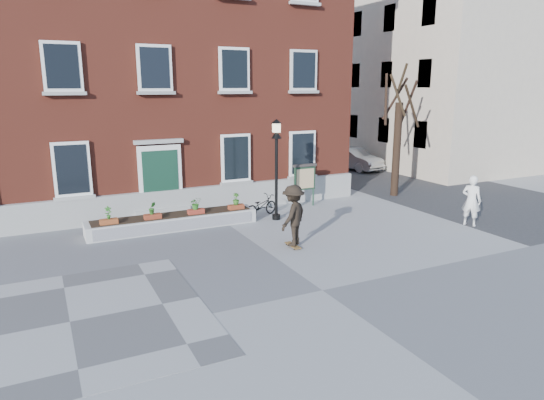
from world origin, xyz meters
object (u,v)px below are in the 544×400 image
parked_car (353,159)px  bystander (471,201)px  notice_board (305,178)px  bicycle (261,206)px  skateboarder (293,215)px  lamp_post (276,156)px

parked_car → bystander: (-3.38, -12.36, 0.28)m
notice_board → bicycle: bearing=-164.9°
notice_board → skateboarder: size_ratio=0.90×
parked_car → bystander: bystander is taller
parked_car → notice_board: 10.35m
parked_car → lamp_post: bearing=-150.4°
lamp_post → notice_board: lamp_post is taller
bystander → notice_board: size_ratio=1.03×
bicycle → lamp_post: (0.33, -0.70, 2.11)m
notice_board → bystander: bearing=-51.9°
bystander → skateboarder: (-7.21, 0.70, 0.11)m
parked_car → skateboarder: size_ratio=1.98×
lamp_post → skateboarder: size_ratio=1.89×
bystander → skateboarder: bearing=58.3°
lamp_post → skateboarder: bearing=-107.3°
parked_car → skateboarder: skateboarder is taller
parked_car → lamp_post: lamp_post is taller
bicycle → parked_car: 12.55m
lamp_post → skateboarder: (-1.02, -3.27, -1.47)m
notice_board → skateboarder: bearing=-123.6°
notice_board → parked_car: bearing=43.1°
lamp_post → notice_board: (2.04, 1.34, -1.28)m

